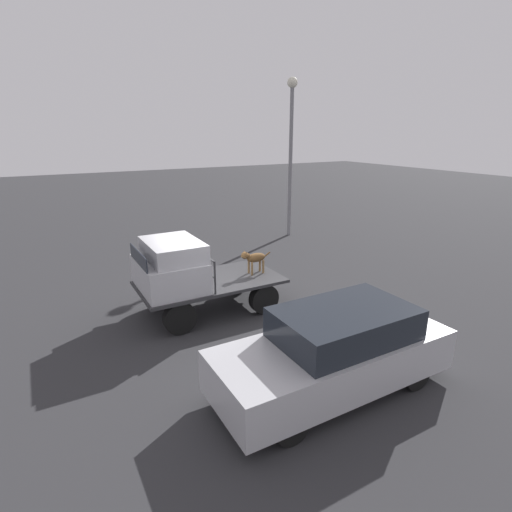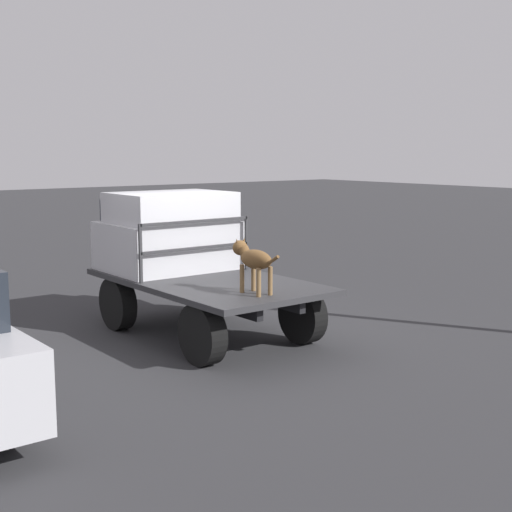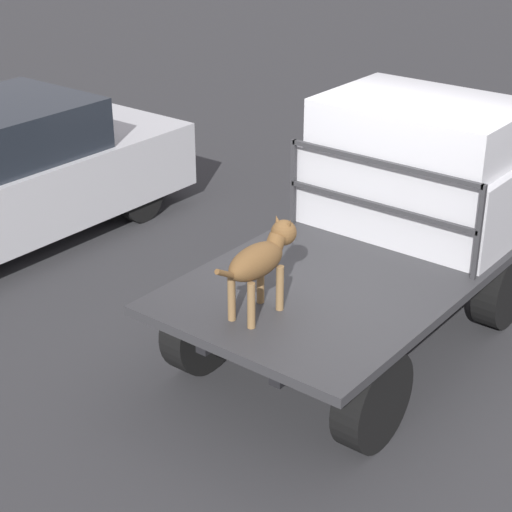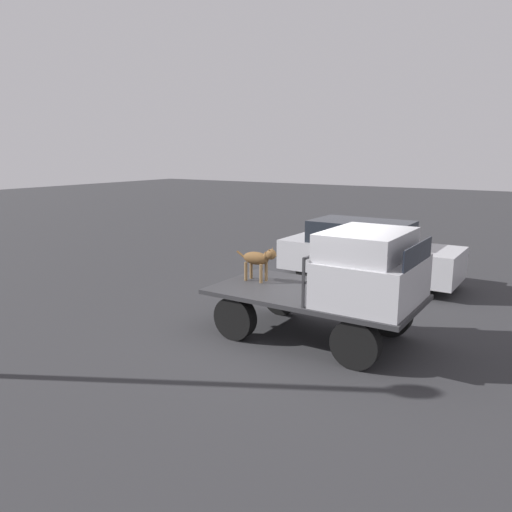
% 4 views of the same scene
% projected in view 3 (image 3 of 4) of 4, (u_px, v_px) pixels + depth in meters
% --- Properties ---
extents(ground_plane, '(80.00, 80.00, 0.00)m').
position_uv_depth(ground_plane, '(356.00, 344.00, 7.73)').
color(ground_plane, '#2D2D30').
extents(flatbed_truck, '(3.70, 2.00, 0.85)m').
position_uv_depth(flatbed_truck, '(360.00, 284.00, 7.47)').
color(flatbed_truck, black).
rests_on(flatbed_truck, ground).
extents(truck_cab, '(1.47, 1.88, 1.20)m').
position_uv_depth(truck_cab, '(424.00, 166.00, 7.85)').
color(truck_cab, '#B7B7BC').
rests_on(truck_cab, flatbed_truck).
extents(truck_headboard, '(0.04, 1.88, 0.83)m').
position_uv_depth(truck_headboard, '(380.00, 191.00, 7.31)').
color(truck_headboard, '#2D2D30').
rests_on(truck_headboard, flatbed_truck).
extents(dog, '(0.93, 0.25, 0.70)m').
position_uv_depth(dog, '(262.00, 258.00, 6.36)').
color(dog, brown).
rests_on(dog, flatbed_truck).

